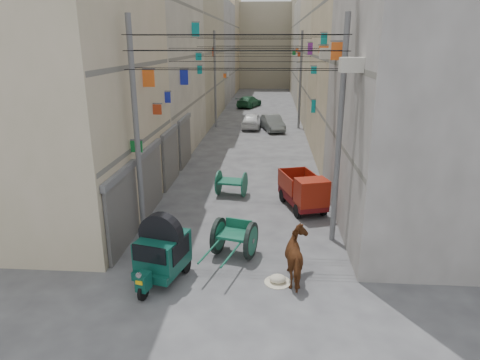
# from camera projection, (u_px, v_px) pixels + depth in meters

# --- Properties ---
(ground) EXTENTS (140.00, 140.00, 0.00)m
(ground) POSITION_uv_depth(u_px,v_px,m) (217.00, 340.00, 10.63)
(ground) COLOR #414143
(ground) RESTS_ON ground
(building_row_left) EXTENTS (8.00, 62.00, 14.00)m
(building_row_left) POSITION_uv_depth(u_px,v_px,m) (178.00, 49.00, 41.61)
(building_row_left) COLOR #C2AE93
(building_row_left) RESTS_ON ground
(building_row_right) EXTENTS (8.00, 62.00, 14.00)m
(building_row_right) POSITION_uv_depth(u_px,v_px,m) (344.00, 49.00, 40.50)
(building_row_right) COLOR #A59E9A
(building_row_right) RESTS_ON ground
(end_cap_building) EXTENTS (22.00, 10.00, 13.00)m
(end_cap_building) POSITION_uv_depth(u_px,v_px,m) (265.00, 46.00, 71.30)
(end_cap_building) COLOR gray
(end_cap_building) RESTS_ON ground
(shutters_left) EXTENTS (0.18, 14.40, 2.88)m
(shutters_left) POSITION_uv_depth(u_px,v_px,m) (162.00, 165.00, 20.30)
(shutters_left) COLOR #4C4D51
(shutters_left) RESTS_ON ground
(signboards) EXTENTS (8.22, 40.52, 5.67)m
(signboards) POSITION_uv_depth(u_px,v_px,m) (254.00, 97.00, 30.14)
(signboards) COLOR #B63918
(signboards) RESTS_ON ground
(ac_units) EXTENTS (0.70, 6.55, 3.35)m
(ac_units) POSITION_uv_depth(u_px,v_px,m) (341.00, 32.00, 15.38)
(ac_units) COLOR beige
(ac_units) RESTS_ON ground
(utility_poles) EXTENTS (7.40, 22.20, 8.00)m
(utility_poles) POSITION_uv_depth(u_px,v_px,m) (251.00, 96.00, 25.55)
(utility_poles) COLOR slate
(utility_poles) RESTS_ON ground
(overhead_cables) EXTENTS (7.40, 22.52, 1.12)m
(overhead_cables) POSITION_uv_depth(u_px,v_px,m) (249.00, 48.00, 22.23)
(overhead_cables) COLOR black
(overhead_cables) RESTS_ON ground
(auto_rickshaw) EXTENTS (1.72, 2.45, 1.67)m
(auto_rickshaw) POSITION_uv_depth(u_px,v_px,m) (162.00, 250.00, 13.10)
(auto_rickshaw) COLOR black
(auto_rickshaw) RESTS_ON ground
(tonga_cart) EXTENTS (1.77, 3.02, 1.28)m
(tonga_cart) POSITION_uv_depth(u_px,v_px,m) (234.00, 237.00, 14.69)
(tonga_cart) COLOR black
(tonga_cart) RESTS_ON ground
(mini_truck) EXTENTS (2.13, 3.21, 1.66)m
(mini_truck) POSITION_uv_depth(u_px,v_px,m) (305.00, 194.00, 18.53)
(mini_truck) COLOR black
(mini_truck) RESTS_ON ground
(second_cart) EXTENTS (1.53, 1.40, 1.19)m
(second_cart) POSITION_uv_depth(u_px,v_px,m) (231.00, 183.00, 20.53)
(second_cart) COLOR #13553D
(second_cart) RESTS_ON ground
(feed_sack) EXTENTS (0.52, 0.41, 0.26)m
(feed_sack) POSITION_uv_depth(u_px,v_px,m) (278.00, 279.00, 13.15)
(feed_sack) COLOR beige
(feed_sack) RESTS_ON ground
(horse) EXTENTS (1.05, 1.95, 1.58)m
(horse) POSITION_uv_depth(u_px,v_px,m) (299.00, 257.00, 13.09)
(horse) COLOR brown
(horse) RESTS_ON ground
(distant_car_white) EXTENTS (1.80, 3.97, 1.32)m
(distant_car_white) POSITION_uv_depth(u_px,v_px,m) (252.00, 121.00, 36.79)
(distant_car_white) COLOR white
(distant_car_white) RESTS_ON ground
(distant_car_grey) EXTENTS (2.25, 4.12, 1.29)m
(distant_car_grey) POSITION_uv_depth(u_px,v_px,m) (272.00, 123.00, 35.78)
(distant_car_grey) COLOR #555A57
(distant_car_grey) RESTS_ON ground
(distant_car_green) EXTENTS (3.08, 4.69, 1.26)m
(distant_car_green) POSITION_uv_depth(u_px,v_px,m) (249.00, 102.00, 48.88)
(distant_car_green) COLOR #1B5130
(distant_car_green) RESTS_ON ground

